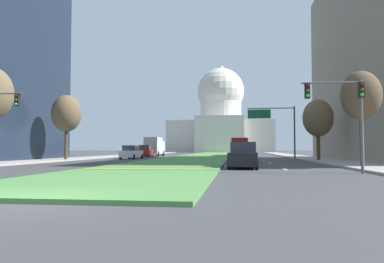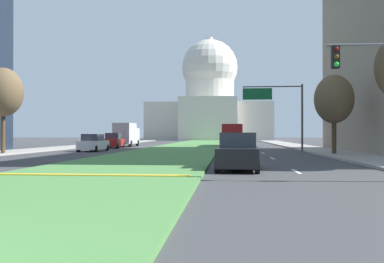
{
  "view_description": "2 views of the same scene",
  "coord_description": "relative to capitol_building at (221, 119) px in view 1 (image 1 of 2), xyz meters",
  "views": [
    {
      "loc": [
        5.28,
        -8.54,
        1.41
      ],
      "look_at": [
        -2.16,
        52.06,
        4.18
      ],
      "focal_mm": 33.94,
      "sensor_mm": 36.0,
      "label": 1
    },
    {
      "loc": [
        5.27,
        -3.41,
        1.76
      ],
      "look_at": [
        0.4,
        52.31,
        2.06
      ],
      "focal_mm": 38.69,
      "sensor_mm": 36.0,
      "label": 2
    }
  ],
  "objects": [
    {
      "name": "traffic_light_near_right",
      "position": [
        11.29,
        -102.33,
        -7.33
      ],
      "size": [
        3.34,
        0.35,
        5.2
      ],
      "color": "#515456",
      "rests_on": "ground_plane"
    },
    {
      "name": "street_tree_right_near",
      "position": [
        13.89,
        -96.89,
        -6.1
      ],
      "size": [
        2.72,
        2.72,
        6.76
      ],
      "color": "#4C3823",
      "rests_on": "ground_plane"
    },
    {
      "name": "sedan_lead_stopped",
      "position": [
        5.76,
        -97.93,
        -10.28
      ],
      "size": [
        2.19,
        4.43,
        1.81
      ],
      "color": "black",
      "rests_on": "ground_plane"
    },
    {
      "name": "sedan_midblock",
      "position": [
        -8.16,
        -77.81,
        -10.31
      ],
      "size": [
        2.14,
        4.22,
        1.74
      ],
      "color": "silver",
      "rests_on": "ground_plane"
    },
    {
      "name": "city_bus",
      "position": [
        5.76,
        -62.76,
        -9.35
      ],
      "size": [
        2.62,
        11.0,
        2.95
      ],
      "color": "#B21E1E",
      "rests_on": "ground_plane"
    },
    {
      "name": "median_curb_nose",
      "position": [
        0.0,
        -102.38,
        -10.96
      ],
      "size": [
        7.66,
        0.5,
        0.04
      ],
      "primitive_type": "cube",
      "color": "gold",
      "rests_on": "grass_median"
    },
    {
      "name": "capitol_building",
      "position": [
        0.0,
        0.0,
        0.0
      ],
      "size": [
        34.62,
        22.88,
        29.49
      ],
      "color": "beige",
      "rests_on": "ground_plane"
    },
    {
      "name": "sidewalk_right",
      "position": [
        14.63,
        -68.54,
        -11.05
      ],
      "size": [
        4.0,
        103.72,
        0.15
      ],
      "primitive_type": "cube",
      "color": "#9E9991",
      "rests_on": "ground_plane"
    },
    {
      "name": "ground_plane",
      "position": [
        0.0,
        -57.01,
        -11.12
      ],
      "size": [
        260.0,
        260.0,
        0.0
      ],
      "primitive_type": "plane",
      "color": "#3D3D3F"
    },
    {
      "name": "lane_dashes_right",
      "position": [
        8.44,
        -69.31,
        -11.12
      ],
      "size": [
        0.16,
        64.92,
        0.01
      ],
      "color": "silver",
      "rests_on": "ground_plane"
    },
    {
      "name": "box_truck_delivery",
      "position": [
        -8.73,
        -62.06,
        -9.45
      ],
      "size": [
        2.4,
        6.4,
        3.2
      ],
      "color": "#BCBCC1",
      "rests_on": "ground_plane"
    },
    {
      "name": "sedan_distant",
      "position": [
        -8.81,
        -68.04,
        -10.26
      ],
      "size": [
        2.05,
        4.25,
        1.86
      ],
      "color": "maroon",
      "rests_on": "ground_plane"
    },
    {
      "name": "grass_median",
      "position": [
        0.0,
        -62.78,
        -11.05
      ],
      "size": [
        8.51,
        103.72,
        0.14
      ],
      "primitive_type": "cube",
      "color": "#4C8442",
      "rests_on": "ground_plane"
    },
    {
      "name": "street_tree_left_mid",
      "position": [
        -13.41,
        -85.16,
        -5.93
      ],
      "size": [
        3.26,
        3.26,
        7.27
      ],
      "color": "#4C3823",
      "rests_on": "ground_plane"
    },
    {
      "name": "sidewalk_left",
      "position": [
        -14.63,
        -68.54,
        -11.05
      ],
      "size": [
        4.0,
        103.72,
        0.15
      ],
      "primitive_type": "cube",
      "color": "#9E9991",
      "rests_on": "ground_plane"
    },
    {
      "name": "street_tree_right_mid",
      "position": [
        13.87,
        -83.53,
        -6.58
      ],
      "size": [
        3.17,
        3.17,
        6.56
      ],
      "color": "#4C3823",
      "rests_on": "ground_plane"
    },
    {
      "name": "overhead_guide_sign",
      "position": [
        10.16,
        -77.85,
        -6.47
      ],
      "size": [
        5.76,
        0.2,
        6.5
      ],
      "color": "#515456",
      "rests_on": "ground_plane"
    }
  ]
}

